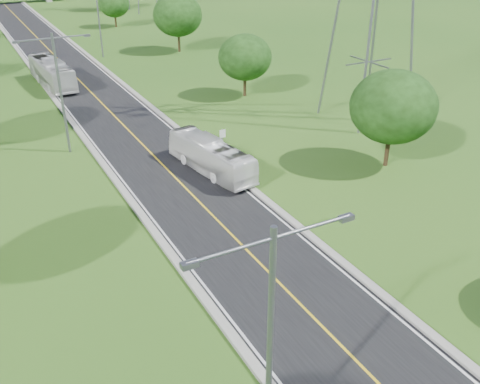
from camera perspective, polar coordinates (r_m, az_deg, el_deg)
name	(u,v)px	position (r m, az deg, el deg)	size (l,w,h in m)	color
ground	(94,96)	(63.38, -15.28, 9.86)	(260.00, 260.00, 0.00)	#265217
road	(81,83)	(69.02, -16.56, 11.11)	(8.00, 150.00, 0.06)	black
curb_left	(45,87)	(68.32, -20.07, 10.50)	(0.50, 150.00, 0.22)	gray
curb_right	(116,78)	(69.94, -13.14, 11.80)	(0.50, 150.00, 0.22)	gray
speed_limit_sign	(223,138)	(44.72, -1.87, 5.76)	(0.55, 0.09, 2.40)	slate
streetlight_near_left	(270,333)	(18.07, 3.26, -14.78)	(5.90, 0.25, 10.00)	slate
streetlight_mid_left	(59,84)	(46.49, -18.70, 10.85)	(5.90, 0.25, 10.00)	slate
streetlight_far_right	(98,14)	(80.57, -14.89, 17.87)	(5.90, 0.25, 10.00)	slate
tree_rb	(393,107)	(43.40, 16.02, 8.73)	(6.72, 6.72, 7.82)	black
tree_rc	(245,57)	(60.14, 0.53, 14.18)	(5.88, 5.88, 6.84)	black
tree_rd	(178,15)	(82.14, -6.68, 18.24)	(7.14, 7.14, 8.30)	black
tree_re	(114,4)	(104.05, -13.30, 18.94)	(5.46, 5.46, 6.35)	black
bus_outbound	(211,156)	(41.83, -3.11, 3.81)	(2.19, 9.38, 2.61)	white
bus_inbound	(52,73)	(68.24, -19.42, 11.91)	(2.61, 11.15, 3.10)	silver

